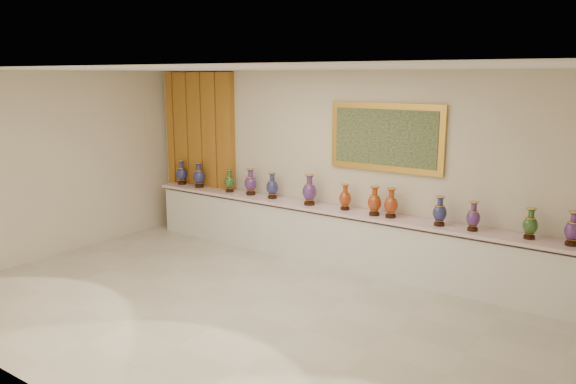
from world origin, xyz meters
name	(u,v)px	position (x,y,z in m)	size (l,w,h in m)	color
ground	(243,312)	(0.00, 0.00, 0.00)	(8.00, 8.00, 0.00)	beige
room	(225,151)	(-2.43, 2.44, 1.59)	(8.00, 8.00, 8.00)	beige
counter	(335,237)	(0.00, 2.27, 0.44)	(7.28, 0.48, 0.90)	white
vase_0	(182,173)	(-3.37, 2.27, 1.11)	(0.26, 0.26, 0.46)	black
vase_1	(199,176)	(-2.89, 2.24, 1.11)	(0.22, 0.22, 0.46)	black
vase_2	(229,182)	(-2.16, 2.25, 1.08)	(0.19, 0.19, 0.40)	black
vase_3	(251,183)	(-1.71, 2.28, 1.10)	(0.24, 0.24, 0.46)	black
vase_4	(272,187)	(-1.23, 2.27, 1.09)	(0.22, 0.22, 0.43)	black
vase_5	(309,191)	(-0.46, 2.23, 1.12)	(0.26, 0.26, 0.49)	black
vase_6	(345,198)	(0.16, 2.27, 1.08)	(0.20, 0.20, 0.40)	black
vase_7	(375,202)	(0.69, 2.22, 1.09)	(0.22, 0.22, 0.43)	black
vase_8	(391,204)	(0.95, 2.23, 1.09)	(0.21, 0.21, 0.43)	black
vase_9	(440,212)	(1.68, 2.21, 1.08)	(0.21, 0.21, 0.41)	black
vase_10	(473,218)	(2.13, 2.22, 1.08)	(0.24, 0.24, 0.39)	black
vase_11	(530,225)	(2.84, 2.26, 1.08)	(0.20, 0.20, 0.40)	black
vase_12	(573,230)	(3.32, 2.26, 1.09)	(0.25, 0.25, 0.43)	black
label_card	(236,195)	(-1.91, 2.13, 0.90)	(0.10, 0.06, 0.00)	white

